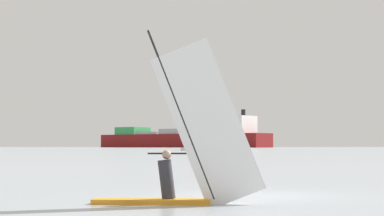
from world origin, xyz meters
The scene contains 4 objects.
ground_plane centered at (0.00, 0.00, 0.00)m, with size 4000.00×4000.00×0.00m, color #9EA8B2.
windsurfer centered at (-2.05, -3.00, 1.01)m, with size 4.09×0.86×4.27m.
cargo_ship centered at (-11.42, 688.10, 9.02)m, with size 172.08×140.43×35.53m.
small_sailboat centered at (-1.42, 185.66, 0.84)m, with size 7.48×7.69×9.92m.
Camera 1 is at (-1.75, -19.79, 1.36)m, focal length 66.71 mm.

